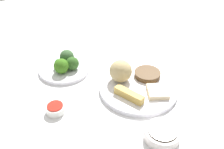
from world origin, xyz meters
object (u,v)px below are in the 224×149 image
(broccoli_plate, at_px, (65,69))
(sauce_ramekin_sweet_and_sour, at_px, (56,109))
(main_plate, at_px, (138,88))
(soy_sauce_bowl, at_px, (163,134))

(broccoli_plate, height_order, sauce_ramekin_sweet_and_sour, sauce_ramekin_sweet_and_sour)
(main_plate, bearing_deg, soy_sauce_bowl, 169.30)
(soy_sauce_bowl, bearing_deg, main_plate, -10.70)
(broccoli_plate, bearing_deg, soy_sauce_bowl, -159.45)
(main_plate, distance_m, sauce_ramekin_sweet_and_sour, 0.29)
(sauce_ramekin_sweet_and_sour, bearing_deg, soy_sauce_bowl, -131.75)
(broccoli_plate, xyz_separation_m, soy_sauce_bowl, (-0.43, -0.16, 0.01))
(soy_sauce_bowl, xyz_separation_m, sauce_ramekin_sweet_and_sour, (0.22, 0.25, -0.00))
(broccoli_plate, distance_m, soy_sauce_bowl, 0.46)
(broccoli_plate, distance_m, sauce_ramekin_sweet_and_sour, 0.23)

